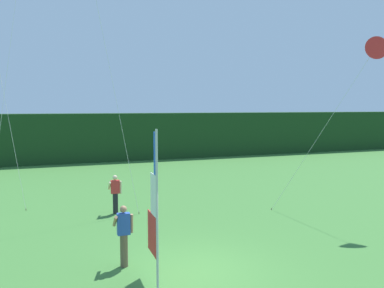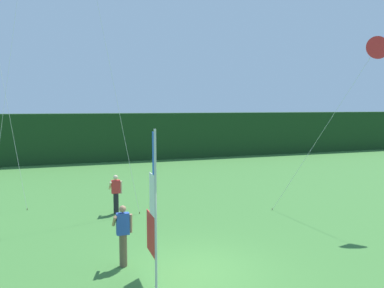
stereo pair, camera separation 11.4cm
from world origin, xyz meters
The scene contains 6 objects.
ground_plane centered at (0.00, 0.00, 0.00)m, with size 120.00×120.00×0.00m, color #3D7533.
distant_treeline centered at (0.00, 23.41, 2.00)m, with size 80.00×2.40×4.00m, color #193819.
banner_flag centered at (-1.32, -0.40, 1.94)m, with size 0.06×1.03×4.04m.
person_near_banner centered at (-1.29, 6.59, 0.89)m, with size 0.55×0.48×1.67m.
person_mid_field centered at (-1.87, 0.98, 0.96)m, with size 0.55×0.48×1.78m.
kite_red_delta_1 centered at (8.45, 2.49, 6.85)m, with size 3.63×2.78×7.34m.
Camera 2 is at (-3.52, -9.78, 4.59)m, focal length 36.04 mm.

